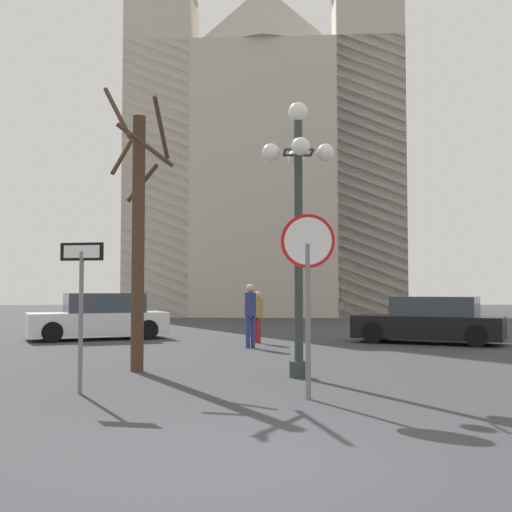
{
  "coord_description": "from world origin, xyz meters",
  "views": [
    {
      "loc": [
        -0.04,
        -6.1,
        1.63
      ],
      "look_at": [
        0.42,
        17.62,
        2.86
      ],
      "focal_mm": 44.81,
      "sensor_mm": 36.0,
      "label": 1
    }
  ],
  "objects_px": {
    "cathedral": "(265,125)",
    "parked_car_far_black": "(430,321)",
    "pedestrian_standing": "(250,309)",
    "one_way_arrow_sign": "(81,294)",
    "parked_car_near_white": "(99,318)",
    "street_lamp": "(298,202)",
    "pedestrian_walking": "(258,312)",
    "stop_sign": "(308,268)",
    "bare_tree": "(138,229)"
  },
  "relations": [
    {
      "from": "cathedral",
      "to": "parked_car_far_black",
      "type": "distance_m",
      "value": 24.37
    },
    {
      "from": "parked_car_far_black",
      "to": "cathedral",
      "type": "bearing_deg",
      "value": 101.4
    },
    {
      "from": "cathedral",
      "to": "pedestrian_standing",
      "type": "bearing_deg",
      "value": -93.0
    },
    {
      "from": "one_way_arrow_sign",
      "to": "parked_car_near_white",
      "type": "bearing_deg",
      "value": 101.18
    },
    {
      "from": "cathedral",
      "to": "street_lamp",
      "type": "distance_m",
      "value": 29.77
    },
    {
      "from": "one_way_arrow_sign",
      "to": "pedestrian_walking",
      "type": "relative_size",
      "value": 1.51
    },
    {
      "from": "cathedral",
      "to": "parked_car_far_black",
      "type": "xyz_separation_m",
      "value": [
        4.25,
        -21.09,
        -11.45
      ]
    },
    {
      "from": "stop_sign",
      "to": "parked_car_near_white",
      "type": "distance_m",
      "value": 12.84
    },
    {
      "from": "parked_car_far_black",
      "to": "pedestrian_walking",
      "type": "distance_m",
      "value": 5.21
    },
    {
      "from": "stop_sign",
      "to": "street_lamp",
      "type": "xyz_separation_m",
      "value": [
        0.06,
        2.34,
        1.31
      ]
    },
    {
      "from": "bare_tree",
      "to": "pedestrian_standing",
      "type": "height_order",
      "value": "bare_tree"
    },
    {
      "from": "street_lamp",
      "to": "bare_tree",
      "type": "xyz_separation_m",
      "value": [
        -3.15,
        0.92,
        -0.43
      ]
    },
    {
      "from": "cathedral",
      "to": "stop_sign",
      "type": "distance_m",
      "value": 32.4
    },
    {
      "from": "parked_car_far_black",
      "to": "pedestrian_standing",
      "type": "xyz_separation_m",
      "value": [
        -5.43,
        -1.42,
        0.42
      ]
    },
    {
      "from": "stop_sign",
      "to": "pedestrian_walking",
      "type": "height_order",
      "value": "stop_sign"
    },
    {
      "from": "stop_sign",
      "to": "parked_car_far_black",
      "type": "xyz_separation_m",
      "value": [
        4.66,
        9.67,
        -1.29
      ]
    },
    {
      "from": "cathedral",
      "to": "pedestrian_standing",
      "type": "relative_size",
      "value": 22.03
    },
    {
      "from": "pedestrian_walking",
      "to": "pedestrian_standing",
      "type": "relative_size",
      "value": 0.88
    },
    {
      "from": "stop_sign",
      "to": "pedestrian_walking",
      "type": "bearing_deg",
      "value": 93.09
    },
    {
      "from": "stop_sign",
      "to": "cathedral",
      "type": "bearing_deg",
      "value": 89.24
    },
    {
      "from": "one_way_arrow_sign",
      "to": "parked_car_far_black",
      "type": "distance_m",
      "value": 12.27
    },
    {
      "from": "one_way_arrow_sign",
      "to": "parked_car_far_black",
      "type": "height_order",
      "value": "one_way_arrow_sign"
    },
    {
      "from": "parked_car_near_white",
      "to": "pedestrian_standing",
      "type": "bearing_deg",
      "value": -33.15
    },
    {
      "from": "parked_car_near_white",
      "to": "parked_car_far_black",
      "type": "relative_size",
      "value": 1.01
    },
    {
      "from": "parked_car_near_white",
      "to": "parked_car_far_black",
      "type": "distance_m",
      "value": 10.48
    },
    {
      "from": "one_way_arrow_sign",
      "to": "parked_car_far_black",
      "type": "relative_size",
      "value": 0.51
    },
    {
      "from": "street_lamp",
      "to": "one_way_arrow_sign",
      "type": "bearing_deg",
      "value": -153.63
    },
    {
      "from": "bare_tree",
      "to": "pedestrian_walking",
      "type": "distance_m",
      "value": 7.33
    },
    {
      "from": "bare_tree",
      "to": "pedestrian_standing",
      "type": "bearing_deg",
      "value": 65.18
    },
    {
      "from": "cathedral",
      "to": "one_way_arrow_sign",
      "type": "height_order",
      "value": "cathedral"
    },
    {
      "from": "street_lamp",
      "to": "parked_car_near_white",
      "type": "bearing_deg",
      "value": 122.18
    },
    {
      "from": "parked_car_near_white",
      "to": "pedestrian_walking",
      "type": "bearing_deg",
      "value": -17.15
    },
    {
      "from": "street_lamp",
      "to": "pedestrian_standing",
      "type": "relative_size",
      "value": 2.91
    },
    {
      "from": "pedestrian_walking",
      "to": "pedestrian_standing",
      "type": "height_order",
      "value": "pedestrian_standing"
    },
    {
      "from": "parked_car_far_black",
      "to": "pedestrian_standing",
      "type": "relative_size",
      "value": 2.63
    },
    {
      "from": "stop_sign",
      "to": "one_way_arrow_sign",
      "type": "relative_size",
      "value": 1.17
    },
    {
      "from": "parked_car_near_white",
      "to": "pedestrian_standing",
      "type": "relative_size",
      "value": 2.65
    },
    {
      "from": "pedestrian_walking",
      "to": "one_way_arrow_sign",
      "type": "bearing_deg",
      "value": -107.79
    },
    {
      "from": "cathedral",
      "to": "parked_car_near_white",
      "type": "xyz_separation_m",
      "value": [
        -6.08,
        -19.31,
        -11.41
      ]
    },
    {
      "from": "cathedral",
      "to": "parked_car_near_white",
      "type": "height_order",
      "value": "cathedral"
    },
    {
      "from": "street_lamp",
      "to": "cathedral",
      "type": "bearing_deg",
      "value": 89.31
    },
    {
      "from": "one_way_arrow_sign",
      "to": "pedestrian_standing",
      "type": "distance_m",
      "value": 8.18
    },
    {
      "from": "bare_tree",
      "to": "cathedral",
      "type": "bearing_deg",
      "value": 82.77
    },
    {
      "from": "one_way_arrow_sign",
      "to": "bare_tree",
      "type": "height_order",
      "value": "bare_tree"
    },
    {
      "from": "one_way_arrow_sign",
      "to": "street_lamp",
      "type": "distance_m",
      "value": 4.35
    },
    {
      "from": "parked_car_far_black",
      "to": "stop_sign",
      "type": "bearing_deg",
      "value": -115.74
    },
    {
      "from": "street_lamp",
      "to": "parked_car_near_white",
      "type": "height_order",
      "value": "street_lamp"
    },
    {
      "from": "one_way_arrow_sign",
      "to": "bare_tree",
      "type": "relative_size",
      "value": 0.41
    },
    {
      "from": "street_lamp",
      "to": "parked_car_near_white",
      "type": "distance_m",
      "value": 11.07
    },
    {
      "from": "parked_car_near_white",
      "to": "pedestrian_standing",
      "type": "distance_m",
      "value": 5.86
    }
  ]
}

